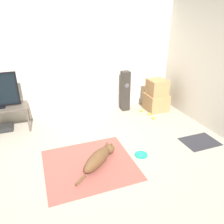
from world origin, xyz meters
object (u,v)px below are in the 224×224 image
object	(u,v)px
dog	(99,158)
tennis_ball_by_boxes	(153,118)
cardboard_box_lower	(156,102)
game_console	(6,128)
floor_speaker	(125,91)
tennis_ball_loose_on_carpet	(150,114)
frisbee	(141,155)
cardboard_box_upper	(157,87)
tennis_ball_near_speaker	(142,110)

from	to	relation	value
dog	tennis_ball_by_boxes	world-z (taller)	dog
cardboard_box_lower	game_console	xyz separation A→B (m)	(-3.48, 0.18, -0.16)
dog	game_console	distance (m)	2.33
floor_speaker	tennis_ball_loose_on_carpet	world-z (taller)	floor_speaker
frisbee	tennis_ball_by_boxes	world-z (taller)	tennis_ball_by_boxes
floor_speaker	tennis_ball_by_boxes	size ratio (longest dim) A/B	14.88
cardboard_box_upper	tennis_ball_by_boxes	world-z (taller)	cardboard_box_upper
frisbee	cardboard_box_upper	size ratio (longest dim) A/B	0.52
cardboard_box_lower	cardboard_box_upper	world-z (taller)	cardboard_box_upper
cardboard_box_upper	tennis_ball_by_boxes	xyz separation A→B (m)	(-0.33, -0.48, -0.56)
frisbee	tennis_ball_loose_on_carpet	distance (m)	1.65
floor_speaker	dog	bearing A→B (deg)	-123.84
floor_speaker	tennis_ball_near_speaker	distance (m)	0.64
dog	frisbee	world-z (taller)	dog
dog	cardboard_box_upper	distance (m)	2.60
cardboard_box_lower	cardboard_box_upper	bearing A→B (deg)	86.09
frisbee	floor_speaker	world-z (taller)	floor_speaker
tennis_ball_by_boxes	floor_speaker	bearing A→B (deg)	117.54
cardboard_box_upper	game_console	size ratio (longest dim) A/B	1.47
dog	cardboard_box_upper	xyz separation A→B (m)	(1.99, 1.61, 0.46)
frisbee	dog	bearing A→B (deg)	178.86
cardboard_box_lower	cardboard_box_upper	distance (m)	0.39
frisbee	tennis_ball_by_boxes	xyz separation A→B (m)	(0.90, 1.14, 0.02)
tennis_ball_by_boxes	tennis_ball_near_speaker	xyz separation A→B (m)	(-0.05, 0.47, 0.00)
tennis_ball_near_speaker	game_console	xyz separation A→B (m)	(-3.10, 0.17, 0.02)
frisbee	cardboard_box_lower	size ratio (longest dim) A/B	0.44
cardboard_box_lower	floor_speaker	bearing A→B (deg)	158.63
frisbee	cardboard_box_lower	world-z (taller)	cardboard_box_lower
floor_speaker	tennis_ball_loose_on_carpet	size ratio (longest dim) A/B	14.88
tennis_ball_near_speaker	tennis_ball_loose_on_carpet	distance (m)	0.26
tennis_ball_by_boxes	tennis_ball_near_speaker	size ratio (longest dim) A/B	1.00
cardboard_box_upper	floor_speaker	world-z (taller)	floor_speaker
floor_speaker	game_console	size ratio (longest dim) A/B	3.35
tennis_ball_near_speaker	game_console	size ratio (longest dim) A/B	0.23
frisbee	cardboard_box_lower	xyz separation A→B (m)	(1.23, 1.61, 0.19)
dog	cardboard_box_lower	xyz separation A→B (m)	(1.99, 1.60, 0.07)
dog	game_console	xyz separation A→B (m)	(-1.50, 1.78, -0.08)
cardboard_box_lower	floor_speaker	world-z (taller)	floor_speaker
tennis_ball_by_boxes	game_console	size ratio (longest dim) A/B	0.23
tennis_ball_by_boxes	game_console	distance (m)	3.22
dog	tennis_ball_by_boxes	size ratio (longest dim) A/B	12.38
dog	floor_speaker	xyz separation A→B (m)	(1.26, 1.88, 0.36)
tennis_ball_by_boxes	cardboard_box_lower	bearing A→B (deg)	55.09
floor_speaker	tennis_ball_near_speaker	world-z (taller)	floor_speaker
dog	frisbee	xyz separation A→B (m)	(0.75, -0.01, -0.12)
cardboard_box_upper	game_console	bearing A→B (deg)	177.22
dog	tennis_ball_by_boxes	xyz separation A→B (m)	(1.66, 1.13, -0.10)
cardboard_box_lower	cardboard_box_upper	size ratio (longest dim) A/B	1.17
frisbee	cardboard_box_lower	distance (m)	2.04
frisbee	floor_speaker	distance (m)	2.02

